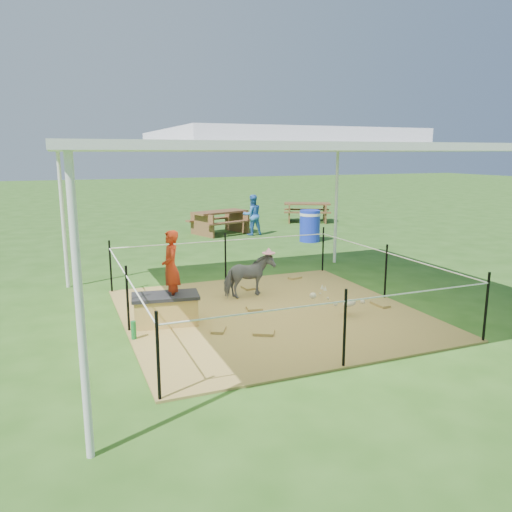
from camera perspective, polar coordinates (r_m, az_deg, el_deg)
name	(u,v)px	position (r m, az deg, el deg)	size (l,w,h in m)	color
ground	(270,314)	(8.20, 1.58, -6.62)	(90.00, 90.00, 0.00)	#2D5919
hay_patch	(270,313)	(8.19, 1.58, -6.52)	(4.60, 4.60, 0.03)	brown
canopy_tent	(271,145)	(7.78, 1.70, 12.54)	(6.30, 6.30, 2.90)	silver
rope_fence	(270,276)	(8.02, 1.61, -2.25)	(4.54, 4.54, 1.00)	black
straw_bale	(166,311)	(7.70, -10.26, -6.19)	(0.93, 0.47, 0.41)	#A9793D
dark_cloth	(165,296)	(7.63, -10.33, -4.53)	(0.99, 0.52, 0.05)	black
woman	(171,261)	(7.52, -9.73, -0.56)	(0.41, 0.27, 1.12)	#B52911
green_bottle	(134,330)	(7.22, -13.81, -8.23)	(0.07, 0.07, 0.26)	#1A7630
pony	(249,276)	(8.93, -0.81, -2.31)	(0.42, 0.91, 0.77)	#515257
pink_hat	(249,252)	(8.83, -0.81, 0.46)	(0.24, 0.24, 0.11)	pink
foal	(350,302)	(8.09, 10.64, -5.14)	(0.83, 0.46, 0.46)	beige
trash_barrel	(310,226)	(14.83, 6.17, 3.44)	(0.60, 0.60, 0.93)	#1B32CB
picnic_table_near	(220,222)	(16.19, -4.14, 3.85)	(1.78, 1.29, 0.74)	#542F1C
picnic_table_far	(307,212)	(19.12, 5.84, 4.99)	(1.73, 1.25, 0.72)	#57331E
distant_person	(252,215)	(15.88, -0.42, 4.71)	(0.62, 0.49, 1.28)	#3674CD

